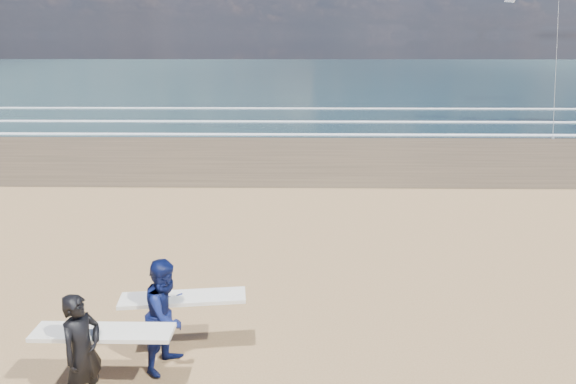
{
  "coord_description": "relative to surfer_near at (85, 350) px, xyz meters",
  "views": [
    {
      "loc": [
        3.49,
        -6.69,
        5.56
      ],
      "look_at": [
        3.3,
        6.0,
        1.68
      ],
      "focal_mm": 32.0,
      "sensor_mm": 36.0,
      "label": 1
    }
  ],
  "objects": [
    {
      "name": "ocean",
      "position": [
        19.7,
        71.97,
        -0.97
      ],
      "size": [
        220.0,
        100.0,
        0.02
      ],
      "primitive_type": "cube",
      "color": "#172B33",
      "rests_on": "ground"
    },
    {
      "name": "foam_breakers",
      "position": [
        19.7,
        28.07,
        -0.92
      ],
      "size": [
        220.0,
        11.7,
        0.05
      ],
      "color": "white",
      "rests_on": "ground"
    },
    {
      "name": "surfer_near",
      "position": [
        0.0,
        0.0,
        0.0
      ],
      "size": [
        2.2,
        1.03,
        1.92
      ],
      "color": "black",
      "rests_on": "ground"
    },
    {
      "name": "surfer_far",
      "position": [
        1.02,
        1.05,
        0.03
      ],
      "size": [
        2.25,
        1.34,
        2.0
      ],
      "color": "#0D174C",
      "rests_on": "ground"
    },
    {
      "name": "kite_1",
      "position": [
        18.22,
        24.27,
        4.33
      ],
      "size": [
        5.33,
        4.69,
        9.83
      ],
      "color": "slate",
      "rests_on": "ground"
    }
  ]
}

